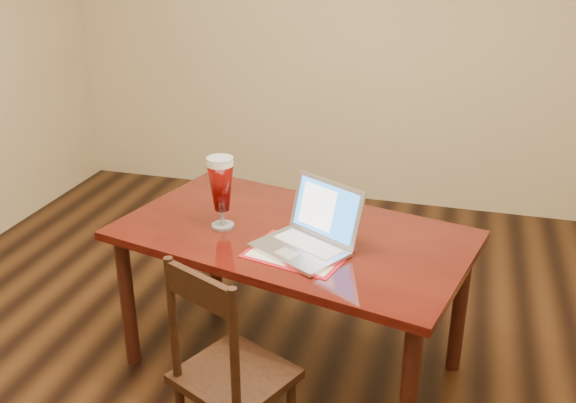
# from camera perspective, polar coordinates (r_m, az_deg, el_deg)

# --- Properties ---
(dining_table) EXTENTS (1.66, 1.17, 1.03)m
(dining_table) POSITION_cam_1_polar(r_m,az_deg,el_deg) (2.82, 0.15, -3.94)
(dining_table) COLOR #4A1009
(dining_table) RESTS_ON ground
(dining_chair) EXTENTS (0.50, 0.49, 0.90)m
(dining_chair) POSITION_cam_1_polar(r_m,az_deg,el_deg) (2.45, -5.31, -14.99)
(dining_chair) COLOR #32190D
(dining_chair) RESTS_ON ground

